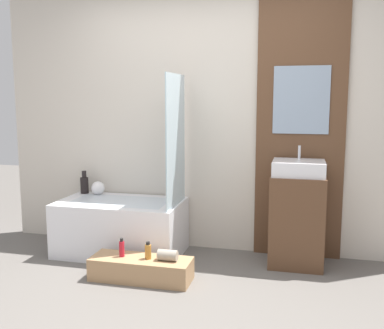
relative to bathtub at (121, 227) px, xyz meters
The scene contains 13 objects.
ground_plane 1.44m from the bathtub, 57.29° to the right, with size 12.00×12.00×0.00m, color #605B56.
wall_tiled_back 1.35m from the bathtub, 26.84° to the left, with size 4.20×0.06×2.60m, color beige.
wall_wood_accent 1.98m from the bathtub, 11.55° to the left, with size 0.80×0.04×2.60m.
bathtub is the anchor object (origin of this frame).
glass_shower_screen 1.02m from the bathtub, ahead, with size 0.01×0.58×1.19m, color silver.
wooden_step_bench 0.72m from the bathtub, 53.98° to the right, with size 0.84×0.29×0.19m, color #A87F56.
vanity_cabinet 1.66m from the bathtub, ahead, with size 0.47×0.44×0.82m, color brown.
sink 1.76m from the bathtub, ahead, with size 0.45×0.38×0.25m.
vase_tall_dark 0.66m from the bathtub, 153.71° to the left, with size 0.08×0.08×0.23m.
vase_round_light 0.51m from the bathtub, 146.64° to the left, with size 0.13×0.13×0.13m, color white.
bottle_soap_primary 0.62m from the bathtub, 66.63° to the right, with size 0.04×0.04×0.16m.
bottle_soap_secondary 0.74m from the bathtub, 50.05° to the right, with size 0.05×0.05×0.14m.
towel_roll 0.86m from the bathtub, 41.44° to the right, with size 0.09×0.09×0.16m, color gray.
Camera 1 is at (0.90, -2.71, 1.49)m, focal length 42.00 mm.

